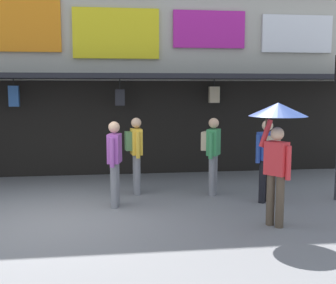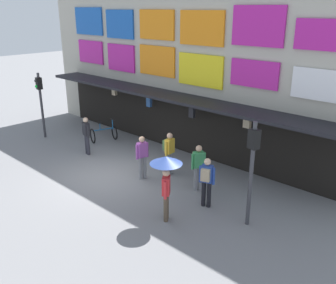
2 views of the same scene
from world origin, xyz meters
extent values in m
plane|color=slate|center=(0.00, 0.00, 0.00)|extent=(80.00, 80.00, 0.00)
cube|color=#B2AD9E|center=(0.00, 4.60, 4.00)|extent=(18.00, 1.20, 8.00)
cube|color=black|center=(0.00, 3.30, 2.60)|extent=(15.30, 1.40, 0.12)
cube|color=orange|center=(-1.23, 3.95, 3.87)|extent=(2.13, 0.08, 1.30)
cube|color=yellow|center=(1.23, 3.95, 3.72)|extent=(2.23, 0.08, 1.29)
cube|color=#B71E93|center=(3.69, 3.95, 3.86)|extent=(1.94, 0.08, 0.97)
cube|color=white|center=(6.15, 3.95, 3.78)|extent=(1.99, 0.08, 1.01)
cylinder|color=black|center=(-1.29, 3.49, 2.45)|extent=(0.02, 0.02, 0.17)
cube|color=#2D5693|center=(-1.29, 3.49, 2.11)|extent=(0.24, 0.14, 0.51)
cylinder|color=black|center=(1.29, 3.41, 2.41)|extent=(0.02, 0.02, 0.26)
cube|color=#232328|center=(1.29, 3.41, 2.08)|extent=(0.24, 0.14, 0.40)
cylinder|color=black|center=(3.76, 3.60, 2.44)|extent=(0.02, 0.02, 0.19)
cube|color=tan|center=(3.76, 3.60, 2.14)|extent=(0.27, 0.16, 0.43)
cube|color=black|center=(0.00, 3.98, 1.25)|extent=(15.30, 0.04, 2.50)
cylinder|color=gray|center=(1.11, 0.66, 0.44)|extent=(0.14, 0.14, 0.88)
cylinder|color=gray|center=(1.15, 0.84, 0.44)|extent=(0.14, 0.14, 0.88)
cube|color=#9E4CA8|center=(1.13, 0.75, 1.16)|extent=(0.29, 0.40, 0.56)
sphere|color=tan|center=(1.13, 0.75, 1.57)|extent=(0.22, 0.22, 0.22)
cylinder|color=#9E4CA8|center=(1.08, 0.54, 1.11)|extent=(0.09, 0.09, 0.56)
cylinder|color=#9E4CA8|center=(1.18, 0.97, 1.11)|extent=(0.09, 0.09, 0.56)
cylinder|color=brown|center=(3.84, -0.84, 0.44)|extent=(0.14, 0.14, 0.88)
cylinder|color=brown|center=(3.73, -0.70, 0.44)|extent=(0.14, 0.14, 0.88)
cube|color=red|center=(3.79, -0.77, 1.16)|extent=(0.39, 0.42, 0.56)
sphere|color=tan|center=(3.79, -0.77, 1.57)|extent=(0.22, 0.22, 0.22)
cylinder|color=red|center=(3.92, -0.95, 1.11)|extent=(0.09, 0.09, 0.56)
cylinder|color=red|center=(3.65, -0.59, 1.56)|extent=(0.23, 0.09, 0.48)
cylinder|color=#4C3823|center=(3.65, -0.59, 1.67)|extent=(0.02, 0.02, 0.55)
cone|color=#334C99|center=(3.79, -0.77, 1.97)|extent=(0.96, 0.96, 0.22)
cylinder|color=gray|center=(3.29, 1.52, 0.44)|extent=(0.14, 0.14, 0.88)
cylinder|color=gray|center=(3.20, 1.36, 0.44)|extent=(0.14, 0.14, 0.88)
cube|color=#388E51|center=(3.25, 1.44, 1.16)|extent=(0.37, 0.42, 0.56)
sphere|color=tan|center=(3.25, 1.44, 1.57)|extent=(0.22, 0.22, 0.22)
cylinder|color=#388E51|center=(3.35, 1.63, 1.11)|extent=(0.09, 0.09, 0.56)
cylinder|color=#388E51|center=(3.14, 1.25, 1.11)|extent=(0.09, 0.09, 0.56)
cube|color=tan|center=(3.11, 1.52, 1.18)|extent=(0.28, 0.32, 0.40)
cylinder|color=black|center=(4.08, 0.68, 0.44)|extent=(0.14, 0.14, 0.88)
cylinder|color=black|center=(4.25, 0.74, 0.44)|extent=(0.14, 0.14, 0.88)
cube|color=#28479E|center=(4.17, 0.71, 1.16)|extent=(0.41, 0.33, 0.56)
sphere|color=beige|center=(4.17, 0.71, 1.57)|extent=(0.22, 0.22, 0.22)
cylinder|color=#28479E|center=(3.96, 0.64, 1.11)|extent=(0.09, 0.09, 0.56)
cylinder|color=#28479E|center=(4.38, 0.78, 1.11)|extent=(0.09, 0.09, 0.56)
cube|color=tan|center=(4.22, 0.56, 1.18)|extent=(0.32, 0.24, 0.40)
cylinder|color=gray|center=(1.60, 1.83, 0.44)|extent=(0.14, 0.14, 0.88)
cylinder|color=gray|center=(1.61, 1.65, 0.44)|extent=(0.14, 0.14, 0.88)
cube|color=gold|center=(1.60, 1.74, 1.16)|extent=(0.26, 0.38, 0.56)
sphere|color=tan|center=(1.60, 1.74, 1.57)|extent=(0.22, 0.22, 0.22)
cylinder|color=gold|center=(1.58, 1.96, 1.11)|extent=(0.09, 0.09, 0.56)
cylinder|color=gold|center=(1.63, 1.52, 1.11)|extent=(0.09, 0.09, 0.56)
cube|color=#477042|center=(1.45, 1.72, 1.18)|extent=(0.19, 0.30, 0.40)
camera|label=1|loc=(1.10, -7.47, 2.33)|focal=45.73mm
camera|label=2|loc=(10.59, -7.97, 6.11)|focal=39.84mm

